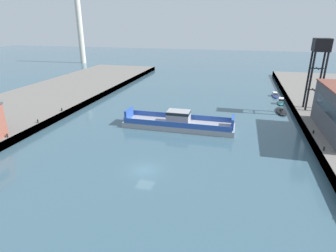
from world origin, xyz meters
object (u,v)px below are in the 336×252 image
at_px(moored_boat_mid_left, 281,101).
at_px(moored_boat_near_left, 281,111).
at_px(chain_ferry, 178,123).
at_px(crane_tower, 320,54).
at_px(moored_boat_near_right, 275,95).
at_px(smokestack_distant_a, 80,26).

bearing_deg(moored_boat_mid_left, moored_boat_near_left, -95.92).
distance_m(chain_ferry, crane_tower, 35.09).
bearing_deg(moored_boat_near_right, crane_tower, -70.30).
xyz_separation_m(chain_ferry, moored_boat_near_left, (22.09, 16.80, -0.83)).
height_order(moored_boat_near_right, moored_boat_mid_left, moored_boat_mid_left).
bearing_deg(smokestack_distant_a, crane_tower, -34.45).
relative_size(moored_boat_near_left, moored_boat_mid_left, 1.27).
distance_m(chain_ferry, moored_boat_mid_left, 33.93).
bearing_deg(crane_tower, chain_ferry, -150.29).
bearing_deg(moored_boat_near_right, chain_ferry, -123.77).
distance_m(moored_boat_near_left, moored_boat_mid_left, 8.24).
relative_size(chain_ferry, crane_tower, 1.44).
bearing_deg(moored_boat_near_left, chain_ferry, -142.73).
height_order(moored_boat_near_left, smokestack_distant_a, smokestack_distant_a).
bearing_deg(chain_ferry, moored_boat_near_left, 37.27).
bearing_deg(crane_tower, moored_boat_near_left, 174.01).
height_order(moored_boat_mid_left, smokestack_distant_a, smokestack_distant_a).
xyz_separation_m(moored_boat_near_left, moored_boat_near_right, (0.11, 16.40, 0.15)).
distance_m(crane_tower, smokestack_distant_a, 121.38).
height_order(moored_boat_near_right, crane_tower, crane_tower).
height_order(chain_ferry, smokestack_distant_a, smokestack_distant_a).
xyz_separation_m(moored_boat_mid_left, crane_tower, (5.37, -8.84, 13.51)).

